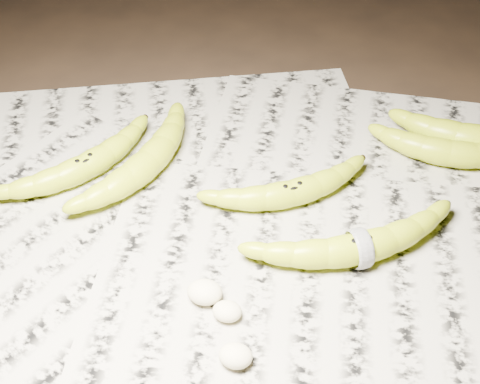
% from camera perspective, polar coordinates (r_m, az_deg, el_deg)
% --- Properties ---
extents(ground, '(3.00, 3.00, 0.00)m').
position_cam_1_polar(ground, '(0.76, -0.42, -3.98)').
color(ground, black).
rests_on(ground, ground).
extents(newspaper_patch, '(0.90, 0.70, 0.01)m').
position_cam_1_polar(newspaper_patch, '(0.76, 1.77, -3.28)').
color(newspaper_patch, '#A29D8B').
rests_on(newspaper_patch, ground).
extents(banana_left_a, '(0.16, 0.19, 0.03)m').
position_cam_1_polar(banana_left_a, '(0.83, -13.15, 2.30)').
color(banana_left_a, '#ADCD19').
rests_on(banana_left_a, newspaper_patch).
extents(banana_left_b, '(0.12, 0.21, 0.04)m').
position_cam_1_polar(banana_left_b, '(0.82, -7.89, 2.71)').
color(banana_left_b, '#ADCD19').
rests_on(banana_left_b, newspaper_patch).
extents(banana_center, '(0.18, 0.14, 0.03)m').
position_cam_1_polar(banana_center, '(0.78, 4.41, 0.10)').
color(banana_center, '#ADCD19').
rests_on(banana_center, newspaper_patch).
extents(banana_taped, '(0.22, 0.15, 0.04)m').
position_cam_1_polar(banana_taped, '(0.73, 10.16, -4.56)').
color(banana_taped, '#ADCD19').
rests_on(banana_taped, newspaper_patch).
extents(banana_upper_b, '(0.17, 0.06, 0.04)m').
position_cam_1_polar(banana_upper_b, '(0.87, 17.49, 3.39)').
color(banana_upper_b, '#ADCD19').
rests_on(banana_upper_b, newspaper_patch).
extents(measuring_tape, '(0.03, 0.04, 0.05)m').
position_cam_1_polar(measuring_tape, '(0.73, 10.16, -4.56)').
color(measuring_tape, white).
rests_on(measuring_tape, newspaper_patch).
extents(flesh_chunk_a, '(0.04, 0.03, 0.02)m').
position_cam_1_polar(flesh_chunk_a, '(0.69, -3.03, -8.32)').
color(flesh_chunk_a, beige).
rests_on(flesh_chunk_a, newspaper_patch).
extents(flesh_chunk_b, '(0.03, 0.03, 0.02)m').
position_cam_1_polar(flesh_chunk_b, '(0.65, -0.38, -13.62)').
color(flesh_chunk_b, beige).
rests_on(flesh_chunk_b, newspaper_patch).
extents(flesh_chunk_c, '(0.03, 0.02, 0.02)m').
position_cam_1_polar(flesh_chunk_c, '(0.68, -1.10, -9.94)').
color(flesh_chunk_c, beige).
rests_on(flesh_chunk_c, newspaper_patch).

